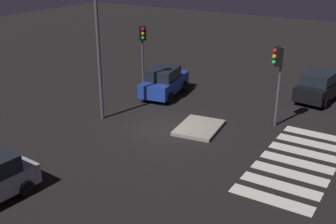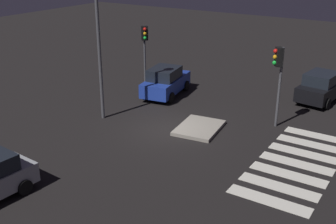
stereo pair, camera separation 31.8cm
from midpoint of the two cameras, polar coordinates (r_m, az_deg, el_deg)
The scene contains 8 objects.
ground_plane at distance 21.86m, azimuth -0.42°, elevation -2.44°, with size 80.00×80.00×0.00m, color black.
traffic_island at distance 21.96m, azimuth 3.82°, elevation -2.13°, with size 2.97×2.38×0.18m.
car_blue at distance 26.75m, azimuth -0.86°, elevation 4.15°, with size 4.42×2.52×1.84m.
car_black at distance 27.46m, azimuth 19.57°, elevation 3.33°, with size 4.35×2.37×1.82m.
traffic_light_north at distance 29.05m, azimuth -3.77°, elevation 9.73°, with size 0.54×0.54×3.93m.
traffic_light_east at distance 22.01m, azimuth 14.29°, elevation 5.94°, with size 0.54×0.53×4.24m.
street_lamp at distance 22.19m, azimuth -10.08°, elevation 12.50°, with size 0.56×0.56×8.18m.
crosswalk_near at distance 19.47m, azimuth 16.67°, elevation -6.56°, with size 7.60×3.20×0.02m.
Camera 1 is at (-16.96, -10.59, 8.85)m, focal length 44.94 mm.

